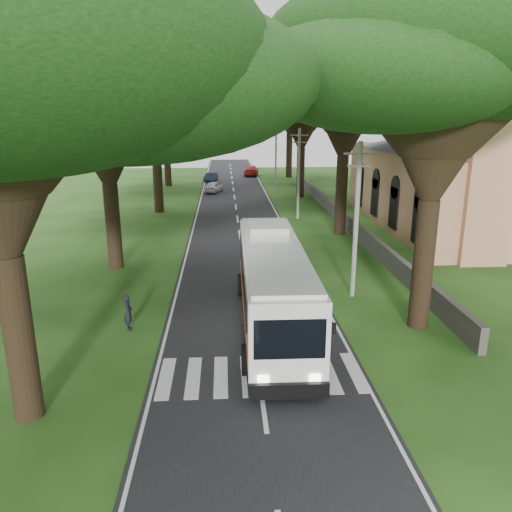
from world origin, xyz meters
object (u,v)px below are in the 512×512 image
distant_car_c (251,170)px  pedestrian (128,312)px  distant_car_a (214,187)px  distant_car_b (211,177)px  coach_bus (273,284)px  pole_far (276,154)px  pole_mid (299,172)px  church (457,169)px  pole_near (356,218)px

distant_car_c → pedestrian: size_ratio=3.15×
distant_car_a → distant_car_b: distant_car_a is taller
coach_bus → distant_car_c: 56.00m
pole_far → distant_car_c: (-2.50, 12.39, -3.39)m
pole_far → coach_bus: (-4.57, -43.55, -2.16)m
pole_mid → pole_far: bearing=90.0°
church → pole_far: 27.41m
pole_mid → pole_far: 20.00m
pole_mid → coach_bus: (-4.57, -23.55, -2.16)m
church → pole_mid: 13.16m
pole_far → distant_car_a: (-7.93, -4.18, -3.49)m
distant_car_a → distant_car_c: size_ratio=0.74×
distant_car_b → pedestrian: size_ratio=2.18×
church → pole_far: bearing=116.8°
distant_car_c → church: bearing=116.8°
pole_mid → church: bearing=-19.8°
coach_bus → distant_car_b: size_ratio=3.55×
pole_far → distant_car_b: pole_far is taller
pole_mid → distant_car_a: bearing=116.6°
pole_near → coach_bus: 6.18m
pole_far → church: bearing=-63.2°
church → distant_car_a: 29.00m
coach_bus → pedestrian: size_ratio=7.72×
church → pole_near: (-12.36, -15.55, -0.73)m
pole_near → pedestrian: bearing=-161.9°
pole_mid → distant_car_c: size_ratio=1.54×
pole_mid → distant_car_a: size_ratio=2.07×
pole_near → pedestrian: 12.04m
church → coach_bus: (-16.93, -19.10, -2.89)m
pole_near → distant_car_c: bearing=92.7°
pole_near → distant_car_b: 46.96m
coach_bus → distant_car_c: coach_bus is taller
pole_far → coach_bus: pole_far is taller
church → distant_car_b: (-20.86, 30.50, -4.29)m
pole_near → pole_far: (0.00, 40.00, 0.00)m
pole_far → pole_near: bearing=-90.0°
pedestrian → distant_car_c: bearing=-16.8°
distant_car_c → pole_mid: bearing=99.3°
distant_car_a → coach_bus: bearing=109.7°
coach_bus → distant_car_a: coach_bus is taller
church → distant_car_a: bearing=135.0°
distant_car_b → distant_car_c: 8.74m
pole_far → pole_mid: bearing=-90.0°
pedestrian → pole_far: bearing=-22.3°
pole_mid → pedestrian: (-10.99, -23.59, -3.35)m
pole_near → pole_mid: bearing=90.0°
distant_car_a → pole_mid: bearing=131.5°
church → pole_far: size_ratio=3.00×
distant_car_c → coach_bus: bearing=92.7°
pole_far → coach_bus: bearing=-96.0°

